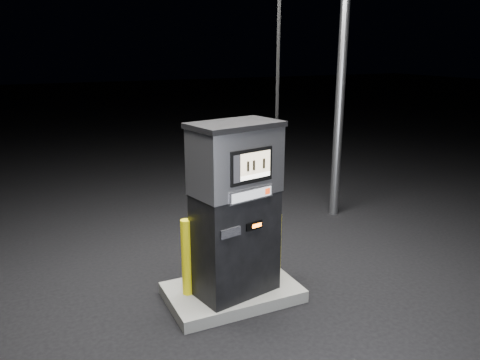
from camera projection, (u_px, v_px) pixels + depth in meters
name	position (u px, v px, depth m)	size (l,w,h in m)	color
ground	(232.00, 298.00, 5.85)	(80.00, 80.00, 0.00)	black
pump_island	(232.00, 292.00, 5.83)	(1.60, 1.00, 0.15)	slate
fuel_dispenser	(236.00, 208.00, 5.43)	(1.19, 0.81, 4.30)	black
bollard_left	(187.00, 257.00, 5.53)	(0.13, 0.13, 0.94)	#FDEE0E
bollard_right	(277.00, 242.00, 6.17)	(0.10, 0.10, 0.78)	#FDEE0E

